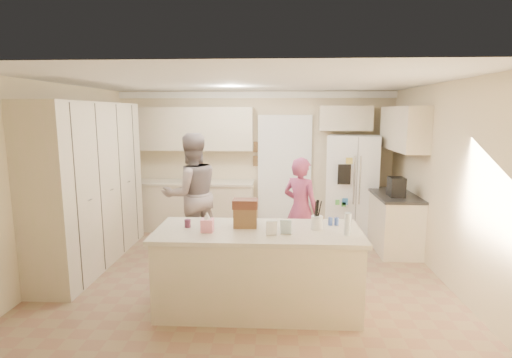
# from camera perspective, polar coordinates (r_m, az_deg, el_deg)

# --- Properties ---
(floor) EXTENTS (5.20, 4.60, 0.02)m
(floor) POSITION_cam_1_polar(r_m,az_deg,el_deg) (5.81, -1.19, -12.92)
(floor) COLOR #8D7554
(floor) RESTS_ON ground
(ceiling) EXTENTS (5.20, 4.60, 0.02)m
(ceiling) POSITION_cam_1_polar(r_m,az_deg,el_deg) (5.39, -1.29, 13.80)
(ceiling) COLOR white
(ceiling) RESTS_ON wall_back
(wall_back) EXTENTS (5.20, 0.02, 2.60)m
(wall_back) POSITION_cam_1_polar(r_m,az_deg,el_deg) (7.73, 0.01, 2.77)
(wall_back) COLOR beige
(wall_back) RESTS_ON ground
(wall_front) EXTENTS (5.20, 0.02, 2.60)m
(wall_front) POSITION_cam_1_polar(r_m,az_deg,el_deg) (3.20, -4.29, -6.98)
(wall_front) COLOR beige
(wall_front) RESTS_ON ground
(wall_left) EXTENTS (0.02, 4.60, 2.60)m
(wall_left) POSITION_cam_1_polar(r_m,az_deg,el_deg) (6.21, -26.03, 0.14)
(wall_left) COLOR beige
(wall_left) RESTS_ON ground
(wall_right) EXTENTS (0.02, 4.60, 2.60)m
(wall_right) POSITION_cam_1_polar(r_m,az_deg,el_deg) (5.87, 25.10, -0.29)
(wall_right) COLOR beige
(wall_right) RESTS_ON ground
(crown_back) EXTENTS (5.20, 0.08, 0.12)m
(crown_back) POSITION_cam_1_polar(r_m,az_deg,el_deg) (7.63, -0.01, 11.94)
(crown_back) COLOR white
(crown_back) RESTS_ON wall_back
(pantry_bank) EXTENTS (0.60, 2.60, 2.35)m
(pantry_bank) POSITION_cam_1_polar(r_m,az_deg,el_deg) (6.26, -22.58, -0.72)
(pantry_bank) COLOR beige
(pantry_bank) RESTS_ON floor
(back_base_cab) EXTENTS (2.20, 0.60, 0.88)m
(back_base_cab) POSITION_cam_1_polar(r_m,az_deg,el_deg) (7.72, -8.68, -3.83)
(back_base_cab) COLOR beige
(back_base_cab) RESTS_ON floor
(back_countertop) EXTENTS (2.24, 0.63, 0.04)m
(back_countertop) POSITION_cam_1_polar(r_m,az_deg,el_deg) (7.62, -8.78, -0.48)
(back_countertop) COLOR beige
(back_countertop) RESTS_ON back_base_cab
(back_upper_cab) EXTENTS (2.20, 0.35, 0.80)m
(back_upper_cab) POSITION_cam_1_polar(r_m,az_deg,el_deg) (7.65, -8.77, 7.10)
(back_upper_cab) COLOR beige
(back_upper_cab) RESTS_ON wall_back
(doorway_opening) EXTENTS (0.90, 0.06, 2.10)m
(doorway_opening) POSITION_cam_1_polar(r_m,az_deg,el_deg) (7.72, 4.08, 0.87)
(doorway_opening) COLOR black
(doorway_opening) RESTS_ON floor
(doorway_casing) EXTENTS (1.02, 0.03, 2.22)m
(doorway_casing) POSITION_cam_1_polar(r_m,az_deg,el_deg) (7.69, 4.08, 0.83)
(doorway_casing) COLOR white
(doorway_casing) RESTS_ON floor
(wall_frame_upper) EXTENTS (0.15, 0.02, 0.20)m
(wall_frame_upper) POSITION_cam_1_polar(r_m,az_deg,el_deg) (7.66, 0.15, 4.59)
(wall_frame_upper) COLOR brown
(wall_frame_upper) RESTS_ON wall_back
(wall_frame_lower) EXTENTS (0.15, 0.02, 0.20)m
(wall_frame_lower) POSITION_cam_1_polar(r_m,az_deg,el_deg) (7.69, 0.15, 2.59)
(wall_frame_lower) COLOR brown
(wall_frame_lower) RESTS_ON wall_back
(refrigerator) EXTENTS (1.03, 0.87, 1.80)m
(refrigerator) POSITION_cam_1_polar(r_m,az_deg,el_deg) (7.48, 13.63, -0.83)
(refrigerator) COLOR white
(refrigerator) RESTS_ON floor
(fridge_seam) EXTENTS (0.02, 0.02, 1.78)m
(fridge_seam) POSITION_cam_1_polar(r_m,az_deg,el_deg) (7.13, 14.15, -1.34)
(fridge_seam) COLOR gray
(fridge_seam) RESTS_ON refrigerator
(fridge_dispenser) EXTENTS (0.22, 0.03, 0.35)m
(fridge_dispenser) POSITION_cam_1_polar(r_m,az_deg,el_deg) (7.04, 12.49, 0.65)
(fridge_dispenser) COLOR black
(fridge_dispenser) RESTS_ON refrigerator
(fridge_handle_l) EXTENTS (0.02, 0.02, 0.85)m
(fridge_handle_l) POSITION_cam_1_polar(r_m,az_deg,el_deg) (7.08, 13.82, -0.17)
(fridge_handle_l) COLOR silver
(fridge_handle_l) RESTS_ON refrigerator
(fridge_handle_r) EXTENTS (0.02, 0.02, 0.85)m
(fridge_handle_r) POSITION_cam_1_polar(r_m,az_deg,el_deg) (7.10, 14.62, -0.18)
(fridge_handle_r) COLOR silver
(fridge_handle_r) RESTS_ON refrigerator
(over_fridge_cab) EXTENTS (0.95, 0.35, 0.45)m
(over_fridge_cab) POSITION_cam_1_polar(r_m,az_deg,el_deg) (7.59, 12.62, 8.48)
(over_fridge_cab) COLOR beige
(over_fridge_cab) RESTS_ON wall_back
(right_base_cab) EXTENTS (0.60, 1.20, 0.88)m
(right_base_cab) POSITION_cam_1_polar(r_m,az_deg,el_deg) (6.87, 19.06, -5.94)
(right_base_cab) COLOR beige
(right_base_cab) RESTS_ON floor
(right_countertop) EXTENTS (0.63, 1.24, 0.04)m
(right_countertop) POSITION_cam_1_polar(r_m,az_deg,el_deg) (6.76, 19.19, -2.18)
(right_countertop) COLOR #2D2B28
(right_countertop) RESTS_ON right_base_cab
(right_upper_cab) EXTENTS (0.35, 1.50, 0.70)m
(right_upper_cab) POSITION_cam_1_polar(r_m,az_deg,el_deg) (6.87, 20.30, 6.78)
(right_upper_cab) COLOR beige
(right_upper_cab) RESTS_ON wall_right
(coffee_maker) EXTENTS (0.22, 0.28, 0.30)m
(coffee_maker) POSITION_cam_1_polar(r_m,az_deg,el_deg) (6.53, 19.42, -1.07)
(coffee_maker) COLOR black
(coffee_maker) RESTS_ON right_countertop
(island_base) EXTENTS (2.20, 0.90, 0.88)m
(island_base) POSITION_cam_1_polar(r_m,az_deg,el_deg) (4.61, 0.32, -13.02)
(island_base) COLOR beige
(island_base) RESTS_ON floor
(island_top) EXTENTS (2.28, 0.96, 0.05)m
(island_top) POSITION_cam_1_polar(r_m,az_deg,el_deg) (4.46, 0.32, -7.55)
(island_top) COLOR beige
(island_top) RESTS_ON island_base
(utensil_crock) EXTENTS (0.13, 0.13, 0.15)m
(utensil_crock) POSITION_cam_1_polar(r_m,az_deg,el_deg) (4.50, 8.71, -6.18)
(utensil_crock) COLOR white
(utensil_crock) RESTS_ON island_top
(tissue_box) EXTENTS (0.13, 0.13, 0.14)m
(tissue_box) POSITION_cam_1_polar(r_m,az_deg,el_deg) (4.39, -6.97, -6.58)
(tissue_box) COLOR pink
(tissue_box) RESTS_ON island_top
(tissue_plume) EXTENTS (0.08, 0.08, 0.08)m
(tissue_plume) POSITION_cam_1_polar(r_m,az_deg,el_deg) (4.36, -7.00, -5.19)
(tissue_plume) COLOR white
(tissue_plume) RESTS_ON tissue_box
(dollhouse_body) EXTENTS (0.26, 0.18, 0.22)m
(dollhouse_body) POSITION_cam_1_polar(r_m,az_deg,el_deg) (4.52, -1.53, -5.51)
(dollhouse_body) COLOR brown
(dollhouse_body) RESTS_ON island_top
(dollhouse_roof) EXTENTS (0.28, 0.20, 0.10)m
(dollhouse_roof) POSITION_cam_1_polar(r_m,az_deg,el_deg) (4.49, -1.53, -3.54)
(dollhouse_roof) COLOR #592D1E
(dollhouse_roof) RESTS_ON dollhouse_body
(jam_jar) EXTENTS (0.07, 0.07, 0.09)m
(jam_jar) POSITION_cam_1_polar(r_m,az_deg,el_deg) (4.59, -9.74, -6.27)
(jam_jar) COLOR #59263F
(jam_jar) RESTS_ON island_top
(greeting_card_a) EXTENTS (0.12, 0.06, 0.16)m
(greeting_card_a) POSITION_cam_1_polar(r_m,az_deg,el_deg) (4.23, 2.24, -7.01)
(greeting_card_a) COLOR white
(greeting_card_a) RESTS_ON island_top
(greeting_card_b) EXTENTS (0.12, 0.05, 0.16)m
(greeting_card_b) POSITION_cam_1_polar(r_m,az_deg,el_deg) (4.28, 4.27, -6.83)
(greeting_card_b) COLOR silver
(greeting_card_b) RESTS_ON island_top
(water_bottle) EXTENTS (0.07, 0.07, 0.24)m
(water_bottle) POSITION_cam_1_polar(r_m,az_deg,el_deg) (4.33, 12.95, -6.30)
(water_bottle) COLOR silver
(water_bottle) RESTS_ON island_top
(shaker_salt) EXTENTS (0.05, 0.05, 0.09)m
(shaker_salt) POSITION_cam_1_polar(r_m,az_deg,el_deg) (4.69, 10.57, -5.97)
(shaker_salt) COLOR #3C5AB7
(shaker_salt) RESTS_ON island_top
(shaker_pepper) EXTENTS (0.05, 0.05, 0.09)m
(shaker_pepper) POSITION_cam_1_polar(r_m,az_deg,el_deg) (4.70, 11.42, -5.96)
(shaker_pepper) COLOR #3C5AB7
(shaker_pepper) RESTS_ON island_top
(teen_boy) EXTENTS (1.16, 1.08, 1.90)m
(teen_boy) POSITION_cam_1_polar(r_m,az_deg,el_deg) (6.26, -9.17, -2.20)
(teen_boy) COLOR gray
(teen_boy) RESTS_ON floor
(teen_girl) EXTENTS (0.68, 0.63, 1.56)m
(teen_girl) POSITION_cam_1_polar(r_m,az_deg,el_deg) (6.00, 6.37, -4.30)
(teen_girl) COLOR #A03F50
(teen_girl) RESTS_ON floor
(fridge_magnets) EXTENTS (0.76, 0.02, 1.44)m
(fridge_magnets) POSITION_cam_1_polar(r_m,az_deg,el_deg) (7.13, 14.16, -1.35)
(fridge_magnets) COLOR tan
(fridge_magnets) RESTS_ON refrigerator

